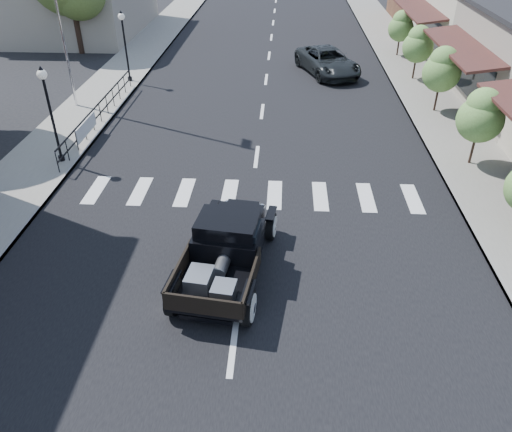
{
  "coord_description": "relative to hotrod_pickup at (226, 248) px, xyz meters",
  "views": [
    {
      "loc": [
        0.99,
        -11.16,
        8.92
      ],
      "look_at": [
        0.31,
        1.08,
        1.0
      ],
      "focal_mm": 35.0,
      "sensor_mm": 36.0,
      "label": 1
    }
  ],
  "objects": [
    {
      "name": "sidewalk_left",
      "position": [
        -8.08,
        15.38,
        -0.79
      ],
      "size": [
        3.0,
        80.0,
        0.15
      ],
      "primitive_type": "cube",
      "color": "gray",
      "rests_on": "ground"
    },
    {
      "name": "banner",
      "position": [
        -6.8,
        8.38,
        -0.41
      ],
      "size": [
        0.04,
        2.2,
        0.6
      ],
      "primitive_type": null,
      "color": "silver",
      "rests_on": "sidewalk_left"
    },
    {
      "name": "road_markings",
      "position": [
        0.42,
        10.38,
        -0.86
      ],
      "size": [
        12.0,
        60.0,
        0.06
      ],
      "primitive_type": null,
      "color": "silver",
      "rests_on": "ground"
    },
    {
      "name": "small_tree_d",
      "position": [
        8.72,
        17.65,
        0.67
      ],
      "size": [
        1.67,
        1.67,
        2.78
      ],
      "primitive_type": null,
      "color": "#58863D",
      "rests_on": "sidewalk_right"
    },
    {
      "name": "ground",
      "position": [
        0.42,
        0.38,
        -0.86
      ],
      "size": [
        120.0,
        120.0,
        0.0
      ],
      "primitive_type": "plane",
      "color": "black",
      "rests_on": "ground"
    },
    {
      "name": "storefront_far",
      "position": [
        15.42,
        22.38,
        1.39
      ],
      "size": [
        10.0,
        9.0,
        4.5
      ],
      "primitive_type": "cube",
      "color": "beige",
      "rests_on": "ground"
    },
    {
      "name": "sidewalk_right",
      "position": [
        8.92,
        15.38,
        -0.79
      ],
      "size": [
        3.0,
        80.0,
        0.15
      ],
      "primitive_type": "cube",
      "color": "gray",
      "rests_on": "ground"
    },
    {
      "name": "small_tree_e",
      "position": [
        8.72,
        22.54,
        0.61
      ],
      "size": [
        1.59,
        1.59,
        2.64
      ],
      "primitive_type": null,
      "color": "#58863D",
      "rests_on": "sidewalk_right"
    },
    {
      "name": "small_tree_b",
      "position": [
        8.72,
        7.06,
        0.71
      ],
      "size": [
        1.71,
        1.71,
        2.85
      ],
      "primitive_type": null,
      "color": "#58863D",
      "rests_on": "sidewalk_right"
    },
    {
      "name": "small_tree_c",
      "position": [
        8.72,
        12.66,
        0.74
      ],
      "size": [
        1.75,
        1.75,
        2.92
      ],
      "primitive_type": null,
      "color": "#58863D",
      "rests_on": "sidewalk_right"
    },
    {
      "name": "lamp_post_b",
      "position": [
        -7.18,
        6.38,
        1.13
      ],
      "size": [
        0.36,
        0.36,
        3.69
      ],
      "primitive_type": null,
      "color": "black",
      "rests_on": "sidewalk_left"
    },
    {
      "name": "lamp_post_c",
      "position": [
        -7.18,
        16.38,
        1.13
      ],
      "size": [
        0.36,
        0.36,
        3.69
      ],
      "primitive_type": null,
      "color": "black",
      "rests_on": "sidewalk_left"
    },
    {
      "name": "hotrod_pickup",
      "position": [
        0.0,
        0.0,
        0.0
      ],
      "size": [
        2.97,
        5.25,
        1.73
      ],
      "primitive_type": null,
      "rotation": [
        0.0,
        0.0,
        -0.13
      ],
      "color": "black",
      "rests_on": "ground"
    },
    {
      "name": "railing",
      "position": [
        -6.88,
        10.38,
        -0.21
      ],
      "size": [
        0.08,
        10.0,
        1.0
      ],
      "primitive_type": null,
      "color": "black",
      "rests_on": "sidewalk_left"
    },
    {
      "name": "second_car",
      "position": [
        3.94,
        18.67,
        -0.14
      ],
      "size": [
        4.06,
        5.75,
        1.46
      ],
      "primitive_type": "imported",
      "rotation": [
        0.0,
        0.0,
        0.35
      ],
      "color": "black",
      "rests_on": "ground"
    },
    {
      "name": "road",
      "position": [
        0.42,
        15.38,
        -0.85
      ],
      "size": [
        14.0,
        80.0,
        0.02
      ],
      "primitive_type": "cube",
      "color": "black",
      "rests_on": "ground"
    }
  ]
}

